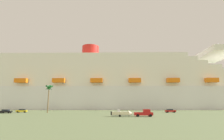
{
  "coord_description": "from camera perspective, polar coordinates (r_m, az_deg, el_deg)",
  "views": [
    {
      "loc": [
        -15.94,
        -71.08,
        3.78
      ],
      "look_at": [
        -9.51,
        29.45,
        23.14
      ],
      "focal_mm": 28.4,
      "sensor_mm": 36.0,
      "label": 1
    }
  ],
  "objects": [
    {
      "name": "cruise_ship",
      "position": [
        136.29,
        6.56,
        -5.66
      ],
      "size": [
        260.07,
        55.39,
        59.46
      ],
      "color": "white",
      "rests_on": "ground_plane"
    },
    {
      "name": "small_boat_on_trailer",
      "position": [
        55.48,
        3.48,
        -13.77
      ],
      "size": [
        7.41,
        2.34,
        2.15
      ],
      "color": "#595960",
      "rests_on": "ground_plane"
    },
    {
      "name": "parked_car_yellow_taxi",
      "position": [
        90.52,
        -27.03,
        -11.59
      ],
      "size": [
        4.56,
        2.34,
        1.58
      ],
      "color": "yellow",
      "rests_on": "ground_plane"
    },
    {
      "name": "palm_tree",
      "position": [
        83.5,
        -19.64,
        -6.01
      ],
      "size": [
        3.65,
        3.53,
        12.12
      ],
      "color": "brown",
      "rests_on": "ground_plane"
    },
    {
      "name": "parked_car_red_hatchback",
      "position": [
        84.92,
        18.24,
        -12.34
      ],
      "size": [
        4.65,
        2.2,
        1.58
      ],
      "color": "red",
      "rests_on": "ground_plane"
    },
    {
      "name": "ground_plane",
      "position": [
        102.4,
        5.43,
        -12.95
      ],
      "size": [
        600.0,
        600.0,
        0.0
      ],
      "primitive_type": "plane",
      "color": "#66754C"
    },
    {
      "name": "parked_car_black_coupe",
      "position": [
        86.56,
        -30.98,
        -11.32
      ],
      "size": [
        4.41,
        2.15,
        1.58
      ],
      "color": "black",
      "rests_on": "ground_plane"
    },
    {
      "name": "pickup_truck",
      "position": [
        56.13,
        10.32,
        -13.5
      ],
      "size": [
        5.74,
        2.64,
        2.2
      ],
      "color": "red",
      "rests_on": "ground_plane"
    }
  ]
}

